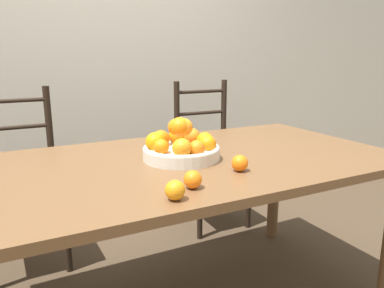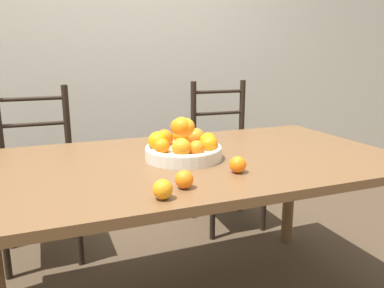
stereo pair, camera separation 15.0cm
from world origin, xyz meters
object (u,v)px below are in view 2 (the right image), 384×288
at_px(orange_loose_1, 163,189).
at_px(orange_loose_2, 184,179).
at_px(chair_right, 225,158).
at_px(orange_loose_0, 238,165).
at_px(fruit_bowl, 183,146).
at_px(chair_left, 39,179).

bearing_deg(orange_loose_1, orange_loose_2, 34.92).
height_order(orange_loose_2, chair_right, chair_right).
bearing_deg(orange_loose_0, fruit_bowl, 114.98).
distance_m(fruit_bowl, orange_loose_2, 0.37).
bearing_deg(orange_loose_2, orange_loose_1, -145.08).
bearing_deg(orange_loose_1, chair_left, 107.66).
xyz_separation_m(orange_loose_2, chair_right, (0.73, 1.16, -0.30)).
bearing_deg(orange_loose_0, chair_right, 65.61).
bearing_deg(orange_loose_2, chair_right, 57.66).
xyz_separation_m(orange_loose_0, orange_loose_1, (-0.34, -0.15, -0.00)).
height_order(orange_loose_0, chair_left, chair_left).
xyz_separation_m(orange_loose_1, chair_left, (-0.39, 1.23, -0.30)).
distance_m(orange_loose_1, chair_right, 1.51).
height_order(fruit_bowl, orange_loose_1, fruit_bowl).
distance_m(fruit_bowl, orange_loose_0, 0.29).
bearing_deg(fruit_bowl, orange_loose_2, -109.73).
bearing_deg(orange_loose_2, fruit_bowl, 70.27).
bearing_deg(fruit_bowl, orange_loose_0, -65.02).
height_order(fruit_bowl, chair_left, chair_left).
height_order(orange_loose_0, orange_loose_2, orange_loose_0).
bearing_deg(orange_loose_2, chair_left, 112.71).
bearing_deg(chair_right, fruit_bowl, -125.53).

